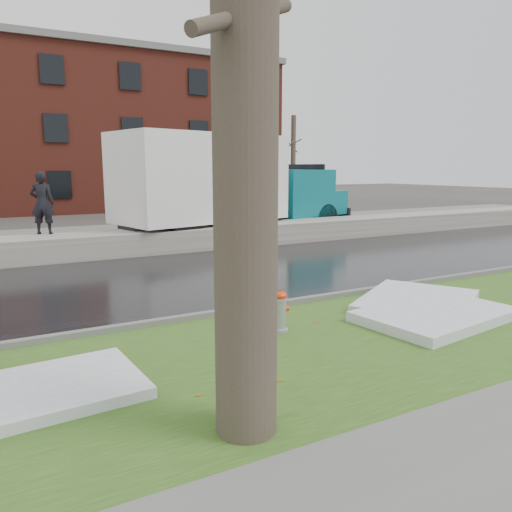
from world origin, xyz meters
TOP-DOWN VIEW (x-y plane):
  - ground at (0.00, 0.00)m, footprint 120.00×120.00m
  - verge at (0.00, -1.25)m, footprint 60.00×4.50m
  - road at (0.00, 4.50)m, footprint 60.00×7.00m
  - parking_lot at (0.00, 13.00)m, footprint 60.00×9.00m
  - curb at (0.00, 1.00)m, footprint 60.00×0.15m
  - snowbank at (0.00, 8.70)m, footprint 60.00×1.60m
  - brick_building at (2.00, 30.00)m, footprint 26.00×12.00m
  - bg_tree_right at (16.00, 24.00)m, footprint 1.40×1.62m
  - fire_hydrant at (-0.04, -0.36)m, footprint 0.36×0.33m
  - tree at (-2.02, -2.93)m, footprint 1.50×1.69m
  - box_truck at (4.04, 10.13)m, footprint 12.00×5.00m
  - worker at (-2.65, 9.30)m, footprint 0.82×0.68m
  - snow_patch_near at (3.27, -0.28)m, footprint 3.26×3.05m
  - snow_patch_far at (-3.77, -1.04)m, footprint 2.30×1.74m
  - snow_patch_side at (2.82, -1.15)m, footprint 3.01×2.15m

SIDE VIEW (x-z plane):
  - ground at x=0.00m, z-range 0.00..0.00m
  - road at x=0.00m, z-range 0.00..0.03m
  - parking_lot at x=0.00m, z-range 0.00..0.03m
  - verge at x=0.00m, z-range 0.00..0.04m
  - curb at x=0.00m, z-range 0.00..0.14m
  - snow_patch_far at x=-3.77m, z-range 0.04..0.18m
  - snow_patch_near at x=3.27m, z-range 0.04..0.20m
  - snow_patch_side at x=2.82m, z-range 0.04..0.22m
  - snowbank at x=0.00m, z-range 0.00..0.75m
  - fire_hydrant at x=-0.04m, z-range 0.06..0.80m
  - worker at x=-2.65m, z-range 0.75..2.67m
  - box_truck at x=4.04m, z-range 0.11..4.08m
  - bg_tree_right at x=16.00m, z-range 0.08..6.58m
  - tree at x=-2.02m, z-range 0.07..8.06m
  - brick_building at x=2.00m, z-range 0.00..10.00m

